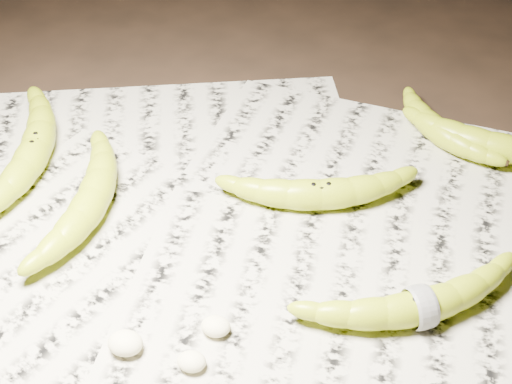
% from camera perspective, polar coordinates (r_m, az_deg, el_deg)
% --- Properties ---
extents(ground, '(3.00, 3.00, 0.00)m').
position_cam_1_polar(ground, '(0.83, -2.13, -3.43)').
color(ground, black).
rests_on(ground, ground).
extents(newspaper_patch, '(0.90, 0.70, 0.01)m').
position_cam_1_polar(newspaper_patch, '(0.81, -0.05, -4.47)').
color(newspaper_patch, '#B7B39D').
rests_on(newspaper_patch, ground).
extents(banana_left_a, '(0.11, 0.25, 0.04)m').
position_cam_1_polar(banana_left_a, '(0.95, -17.32, 3.42)').
color(banana_left_a, '#B3C718').
rests_on(banana_left_a, newspaper_patch).
extents(banana_left_b, '(0.08, 0.22, 0.04)m').
position_cam_1_polar(banana_left_b, '(0.85, -12.98, -0.39)').
color(banana_left_b, '#B3C718').
rests_on(banana_left_b, newspaper_patch).
extents(banana_center, '(0.22, 0.12, 0.04)m').
position_cam_1_polar(banana_center, '(0.84, 5.16, -0.00)').
color(banana_center, '#B3C718').
rests_on(banana_center, newspaper_patch).
extents(banana_taped, '(0.22, 0.16, 0.04)m').
position_cam_1_polar(banana_taped, '(0.74, 13.02, -8.78)').
color(banana_taped, '#B3C718').
rests_on(banana_taped, newspaper_patch).
extents(banana_upper_a, '(0.21, 0.10, 0.04)m').
position_cam_1_polar(banana_upper_a, '(0.96, 18.05, 3.78)').
color(banana_upper_a, '#B3C718').
rests_on(banana_upper_a, newspaper_patch).
extents(banana_upper_b, '(0.15, 0.16, 0.03)m').
position_cam_1_polar(banana_upper_b, '(0.98, 14.27, 5.06)').
color(banana_upper_b, '#B3C718').
rests_on(banana_upper_b, newspaper_patch).
extents(measuring_tape, '(0.03, 0.04, 0.05)m').
position_cam_1_polar(measuring_tape, '(0.74, 13.02, -8.78)').
color(measuring_tape, white).
rests_on(measuring_tape, newspaper_patch).
extents(flesh_chunk_a, '(0.04, 0.03, 0.02)m').
position_cam_1_polar(flesh_chunk_a, '(0.71, -10.45, -11.61)').
color(flesh_chunk_a, '#F8ECC0').
rests_on(flesh_chunk_a, newspaper_patch).
extents(flesh_chunk_b, '(0.03, 0.02, 0.02)m').
position_cam_1_polar(flesh_chunk_b, '(0.72, -3.26, -10.49)').
color(flesh_chunk_b, '#F8ECC0').
rests_on(flesh_chunk_b, newspaper_patch).
extents(flesh_chunk_c, '(0.03, 0.02, 0.02)m').
position_cam_1_polar(flesh_chunk_c, '(0.70, -5.20, -13.16)').
color(flesh_chunk_c, '#F8ECC0').
rests_on(flesh_chunk_c, newspaper_patch).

